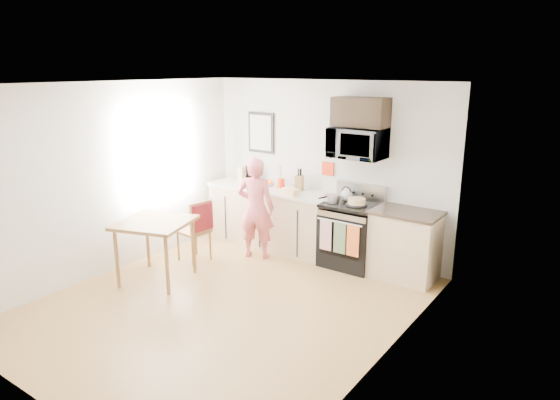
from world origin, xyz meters
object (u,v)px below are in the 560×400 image
Objects in this scene: cake at (357,202)px; microwave at (358,143)px; person at (256,208)px; range at (351,236)px; chair at (199,223)px; dining_table at (155,228)px.

microwave is at bearing 121.61° from cake.
microwave reaches higher than person.
cake is at bearing -28.60° from range.
chair is at bearing 28.32° from person.
person is (-1.31, -0.63, -1.00)m from microwave.
cake is (1.93, 1.12, 0.37)m from chair.
microwave is 0.79× the size of dining_table.
person is at bearing -158.10° from range.
range is 0.76× the size of person.
person is (-1.31, -0.53, 0.33)m from range.
range is 1.53× the size of microwave.
chair is at bearing 88.20° from dining_table.
microwave is 0.50× the size of person.
microwave is at bearing -176.75° from person.
microwave reaches higher than chair.
cake is at bearing -58.39° from microwave.
person is 1.58× the size of dining_table.
range reaches higher than chair.
cake is (0.10, -0.16, -0.79)m from microwave.
dining_table is (-1.86, -1.96, 0.29)m from range.
microwave reaches higher than dining_table.
person reaches higher than range.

